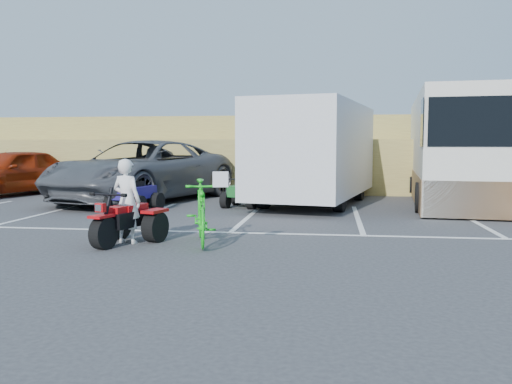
# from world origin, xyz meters

# --- Properties ---
(ground) EXTENTS (100.00, 100.00, 0.00)m
(ground) POSITION_xyz_m (0.00, 0.00, 0.00)
(ground) COLOR #363638
(ground) RESTS_ON ground
(parking_stripes) EXTENTS (28.00, 5.16, 0.01)m
(parking_stripes) POSITION_xyz_m (0.87, 4.07, 0.00)
(parking_stripes) COLOR white
(parking_stripes) RESTS_ON ground
(grass_embankment) EXTENTS (40.00, 8.50, 3.10)m
(grass_embankment) POSITION_xyz_m (0.00, 15.48, 1.42)
(grass_embankment) COLOR olive
(grass_embankment) RESTS_ON ground
(red_trike_atv) EXTENTS (1.49, 1.75, 0.98)m
(red_trike_atv) POSITION_xyz_m (-1.70, 0.85, 0.00)
(red_trike_atv) COLOR #B40A0E
(red_trike_atv) RESTS_ON ground
(rider) EXTENTS (0.64, 0.51, 1.55)m
(rider) POSITION_xyz_m (-1.66, 0.99, 0.78)
(rider) COLOR white
(rider) RESTS_ON ground
(green_dirt_bike) EXTENTS (1.06, 2.03, 1.18)m
(green_dirt_bike) POSITION_xyz_m (-0.29, 1.09, 0.59)
(green_dirt_bike) COLOR #14BF19
(green_dirt_bike) RESTS_ON ground
(grey_pickup) EXTENTS (5.25, 7.68, 1.95)m
(grey_pickup) POSITION_xyz_m (-3.96, 8.21, 0.98)
(grey_pickup) COLOR #484B50
(grey_pickup) RESTS_ON ground
(red_car) EXTENTS (3.44, 5.29, 1.67)m
(red_car) POSITION_xyz_m (-9.31, 9.50, 0.84)
(red_car) COLOR maroon
(red_car) RESTS_ON ground
(cargo_trailer) EXTENTS (3.85, 6.87, 3.02)m
(cargo_trailer) POSITION_xyz_m (1.54, 8.04, 1.64)
(cargo_trailer) COLOR silver
(cargo_trailer) RESTS_ON ground
(rv_motorhome) EXTENTS (3.23, 9.23, 3.25)m
(rv_motorhome) POSITION_xyz_m (5.81, 9.37, 1.41)
(rv_motorhome) COLOR silver
(rv_motorhome) RESTS_ON ground
(quad_atv_blue) EXTENTS (1.33, 1.60, 0.92)m
(quad_atv_blue) POSITION_xyz_m (-3.24, 5.58, 0.00)
(quad_atv_blue) COLOR navy
(quad_atv_blue) RESTS_ON ground
(quad_atv_green) EXTENTS (1.21, 1.48, 0.86)m
(quad_atv_green) POSITION_xyz_m (-0.47, 6.98, 0.00)
(quad_atv_green) COLOR #14591F
(quad_atv_green) RESTS_ON ground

